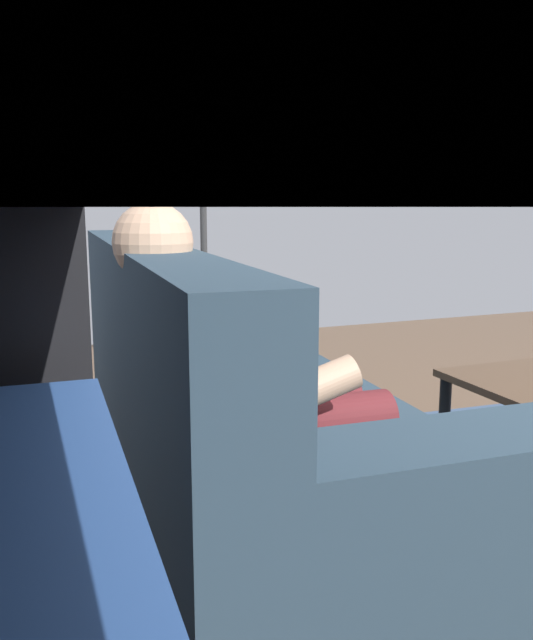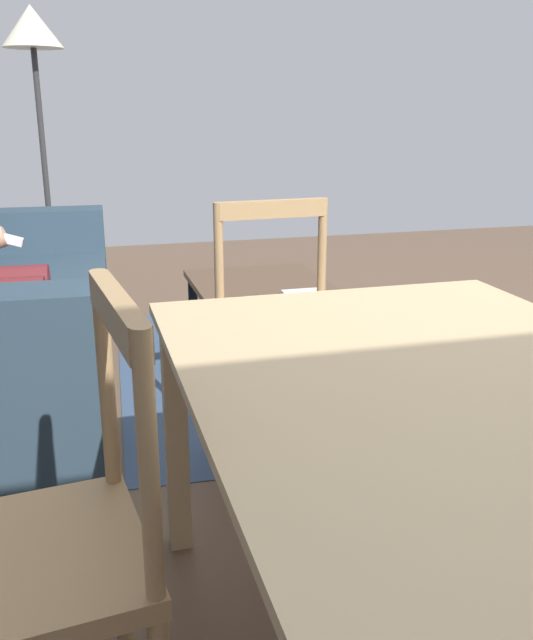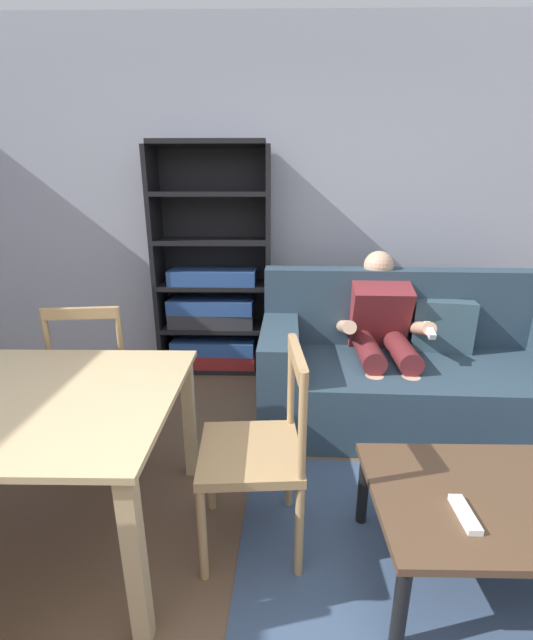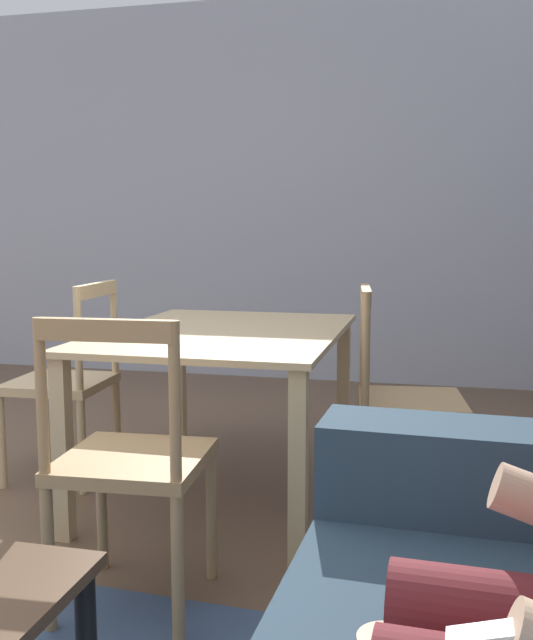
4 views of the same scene
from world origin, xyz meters
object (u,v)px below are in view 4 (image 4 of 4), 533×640
(dining_table, at_px, (225,352))
(dining_chair_by_doorway, at_px, (66,382))
(dining_chair_near_wall, at_px, (403,400))
(dining_chair_facing_couch, at_px, (130,463))

(dining_table, bearing_deg, dining_chair_by_doorway, -90.10)
(dining_chair_near_wall, distance_m, dining_chair_facing_couch, 1.24)
(dining_chair_facing_couch, bearing_deg, dining_table, -179.89)
(dining_table, height_order, dining_chair_near_wall, dining_chair_near_wall)
(dining_table, height_order, dining_chair_by_doorway, dining_chair_by_doorway)
(dining_chair_near_wall, height_order, dining_chair_facing_couch, dining_chair_near_wall)
(dining_chair_facing_couch, bearing_deg, dining_chair_by_doorway, -142.52)
(dining_table, bearing_deg, dining_chair_near_wall, 89.73)
(dining_chair_by_doorway, bearing_deg, dining_chair_near_wall, 89.82)
(dining_table, relative_size, dining_chair_by_doorway, 1.46)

